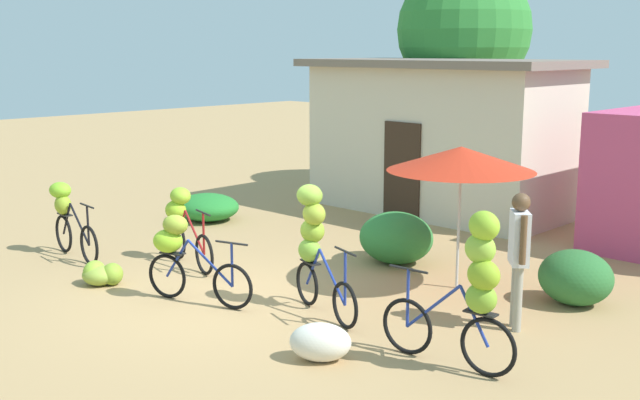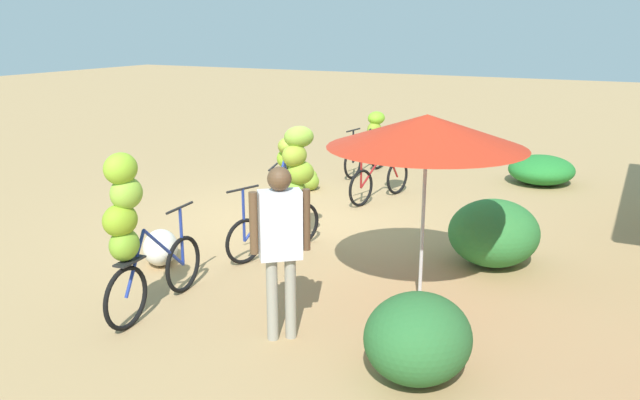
# 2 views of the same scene
# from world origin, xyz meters

# --- Properties ---
(ground_plane) EXTENTS (60.00, 60.00, 0.00)m
(ground_plane) POSITION_xyz_m (0.00, 0.00, 0.00)
(ground_plane) COLOR tan
(hedge_bush_front_left) EXTENTS (1.34, 1.25, 0.55)m
(hedge_bush_front_left) POSITION_xyz_m (-4.31, 3.09, 0.27)
(hedge_bush_front_left) COLOR #267D30
(hedge_bush_front_left) RESTS_ON ground
(hedge_bush_front_right) EXTENTS (1.24, 1.14, 0.84)m
(hedge_bush_front_right) POSITION_xyz_m (0.49, 3.24, 0.42)
(hedge_bush_front_right) COLOR #2E7935
(hedge_bush_front_right) RESTS_ON ground
(hedge_bush_mid) EXTENTS (1.02, 0.93, 0.76)m
(hedge_bush_mid) POSITION_xyz_m (3.58, 3.29, 0.38)
(hedge_bush_mid) COLOR #2B6830
(hedge_bush_mid) RESTS_ON ground
(market_umbrella) EXTENTS (2.12, 2.12, 2.09)m
(market_umbrella) POSITION_xyz_m (1.99, 2.78, 1.91)
(market_umbrella) COLOR beige
(market_umbrella) RESTS_ON ground
(bicycle_leftmost) EXTENTS (1.71, 0.36, 1.24)m
(bicycle_leftmost) POSITION_xyz_m (-3.78, -0.26, 0.74)
(bicycle_leftmost) COLOR black
(bicycle_leftmost) RESTS_ON ground
(bicycle_near_pile) EXTENTS (1.69, 0.60, 1.22)m
(bicycle_near_pile) POSITION_xyz_m (-2.04, 0.84, 0.74)
(bicycle_near_pile) COLOR black
(bicycle_near_pile) RESTS_ON ground
(bicycle_center_loaded) EXTENTS (1.66, 0.70, 1.21)m
(bicycle_center_loaded) POSITION_xyz_m (-0.41, -0.37, 0.72)
(bicycle_center_loaded) COLOR black
(bicycle_center_loaded) RESTS_ON ground
(bicycle_by_shop) EXTENTS (1.57, 0.67, 1.69)m
(bicycle_by_shop) POSITION_xyz_m (1.15, 0.67, 1.01)
(bicycle_by_shop) COLOR black
(bicycle_by_shop) RESTS_ON ground
(bicycle_rightmost) EXTENTS (1.68, 0.36, 1.80)m
(bicycle_rightmost) POSITION_xyz_m (3.82, 0.33, 1.01)
(bicycle_rightmost) COLOR black
(bicycle_rightmost) RESTS_ON ground
(banana_pile_on_ground) EXTENTS (0.70, 0.65, 0.36)m
(banana_pile_on_ground) POSITION_xyz_m (-1.90, -0.77, 0.16)
(banana_pile_on_ground) COLOR #89B532
(banana_pile_on_ground) RESTS_ON ground
(produce_sack) EXTENTS (0.82, 0.77, 0.44)m
(produce_sack) POSITION_xyz_m (2.45, -0.56, 0.22)
(produce_sack) COLOR silver
(produce_sack) RESTS_ON ground
(person_vendor) EXTENTS (0.41, 0.46, 1.73)m
(person_vendor) POSITION_xyz_m (3.49, 1.87, 1.07)
(person_vendor) COLOR gray
(person_vendor) RESTS_ON ground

